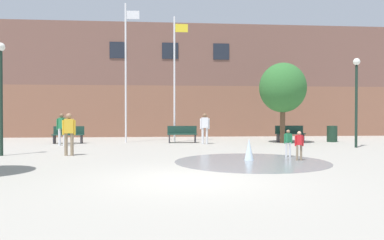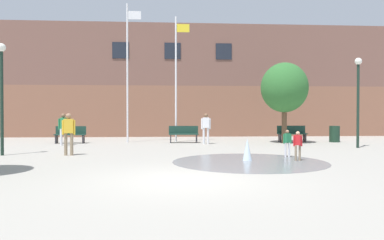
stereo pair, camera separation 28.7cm
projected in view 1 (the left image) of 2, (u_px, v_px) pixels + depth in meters
ground_plane at (189, 180)px, 8.90m from camera, size 100.00×100.00×0.00m
library_building at (169, 83)px, 28.39m from camera, size 36.00×6.05×7.77m
splash_fountain at (251, 158)px, 12.32m from camera, size 5.03×5.03×0.75m
park_bench_far_left at (68, 134)px, 19.78m from camera, size 1.60×0.44×0.91m
park_bench_under_left_flagpole at (182, 134)px, 20.27m from camera, size 1.60×0.44×0.91m
park_bench_far_right at (290, 133)px, 20.81m from camera, size 1.60×0.44×0.91m
adult_watching at (62, 127)px, 18.35m from camera, size 0.50×0.37×1.59m
child_with_pink_shirt at (288, 141)px, 13.63m from camera, size 0.31×0.21×0.99m
adult_in_red at (205, 126)px, 19.35m from camera, size 0.50×0.23×1.59m
adult_near_bench at (69, 131)px, 13.97m from camera, size 0.50×0.25×1.59m
child_running at (299, 143)px, 12.52m from camera, size 0.31×0.23×0.99m
flagpole_left at (126, 69)px, 20.50m from camera, size 0.80×0.10×7.62m
flagpole_right at (175, 75)px, 20.73m from camera, size 0.80×0.10×6.95m
lamp_post_left_lane at (1, 83)px, 13.90m from camera, size 0.32×0.32×4.21m
lamp_post_right_lane at (356, 90)px, 17.30m from camera, size 0.32×0.32×4.14m
trash_can at (332, 134)px, 20.86m from camera, size 0.56×0.56×0.90m
street_tree_near_building at (283, 88)px, 20.07m from camera, size 2.51×2.51×4.31m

